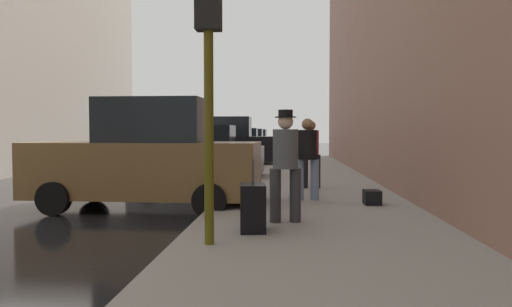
{
  "coord_description": "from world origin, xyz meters",
  "views": [
    {
      "loc": [
        5.49,
        -10.13,
        1.58
      ],
      "look_at": [
        4.53,
        5.18,
        0.91
      ],
      "focal_mm": 35.0,
      "sensor_mm": 36.0,
      "label": 1
    }
  ],
  "objects": [
    {
      "name": "duffel_bag",
      "position": [
        7.16,
        -0.24,
        0.29
      ],
      "size": [
        0.32,
        0.44,
        0.28
      ],
      "color": "black",
      "rests_on": "sidewalk"
    },
    {
      "name": "parked_gray_coupe",
      "position": [
        2.65,
        5.83,
        0.85
      ],
      "size": [
        4.23,
        2.12,
        1.79
      ],
      "color": "slate",
      "rests_on": "ground_plane"
    },
    {
      "name": "ground_plane",
      "position": [
        0.0,
        0.0,
        0.0
      ],
      "size": [
        120.0,
        120.0,
        0.0
      ],
      "primitive_type": "plane",
      "color": "black"
    },
    {
      "name": "rolling_suitcase",
      "position": [
        5.0,
        -3.02,
        0.49
      ],
      "size": [
        0.41,
        0.59,
        1.04
      ],
      "color": "black",
      "rests_on": "sidewalk"
    },
    {
      "name": "parked_bronze_suv",
      "position": [
        2.65,
        -0.15,
        1.03
      ],
      "size": [
        4.65,
        2.16,
        2.25
      ],
      "color": "brown",
      "rests_on": "ground_plane"
    },
    {
      "name": "parked_silver_sedan",
      "position": [
        2.65,
        31.4,
        0.85
      ],
      "size": [
        4.26,
        2.18,
        1.79
      ],
      "color": "#B7BABF",
      "rests_on": "ground_plane"
    },
    {
      "name": "parked_blue_sedan",
      "position": [
        2.65,
        18.7,
        0.85
      ],
      "size": [
        4.22,
        2.09,
        1.79
      ],
      "color": "navy",
      "rests_on": "ground_plane"
    },
    {
      "name": "traffic_light",
      "position": [
        4.5,
        -3.88,
        2.76
      ],
      "size": [
        0.32,
        0.32,
        3.6
      ],
      "color": "#514C0F",
      "rests_on": "sidewalk"
    },
    {
      "name": "pedestrian_in_jeans",
      "position": [
        5.91,
        0.36,
        1.1
      ],
      "size": [
        0.5,
        0.41,
        1.71
      ],
      "color": "#728CB2",
      "rests_on": "sidewalk"
    },
    {
      "name": "parked_black_suv",
      "position": [
        2.65,
        12.22,
        1.03
      ],
      "size": [
        4.6,
        2.06,
        2.25
      ],
      "color": "black",
      "rests_on": "ground_plane"
    },
    {
      "name": "pedestrian_with_beanie",
      "position": [
        5.46,
        -2.27,
        1.14
      ],
      "size": [
        0.52,
        0.46,
        1.78
      ],
      "color": "#333338",
      "rests_on": "sidewalk"
    },
    {
      "name": "pedestrian_in_red_jacket",
      "position": [
        6.09,
        2.57,
        1.1
      ],
      "size": [
        0.52,
        0.45,
        1.71
      ],
      "color": "black",
      "rests_on": "sidewalk"
    },
    {
      "name": "parked_red_hatchback",
      "position": [
        2.65,
        24.94,
        0.85
      ],
      "size": [
        4.22,
        2.09,
        1.79
      ],
      "color": "#B2191E",
      "rests_on": "ground_plane"
    },
    {
      "name": "sidewalk",
      "position": [
        6.0,
        0.0,
        0.07
      ],
      "size": [
        4.0,
        40.0,
        0.15
      ],
      "primitive_type": "cube",
      "color": "gray",
      "rests_on": "ground_plane"
    },
    {
      "name": "fire_hydrant",
      "position": [
        4.45,
        4.53,
        0.5
      ],
      "size": [
        0.42,
        0.22,
        0.7
      ],
      "color": "red",
      "rests_on": "sidewalk"
    }
  ]
}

